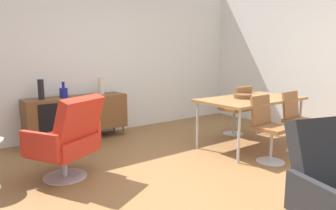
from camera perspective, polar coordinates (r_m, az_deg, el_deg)
name	(u,v)px	position (r m, az deg, el deg)	size (l,w,h in m)	color
ground_plane	(189,179)	(3.54, 3.89, -13.67)	(8.32, 8.32, 0.00)	olive
wall_back	(90,53)	(5.48, -14.25, 9.30)	(6.80, 0.12, 2.80)	silver
wall_right	(335,53)	(5.87, 28.67, 8.43)	(0.12, 5.60, 2.80)	silver
sideboard	(77,114)	(5.15, -16.60, -1.56)	(1.60, 0.45, 0.72)	brown
vase_cobalt	(64,92)	(5.03, -18.89, 2.27)	(0.12, 0.12, 0.25)	navy
vase_sculptural_dark	(41,89)	(4.93, -22.61, 2.70)	(0.09, 0.09, 0.30)	black
vase_ceramic_small	(101,86)	(5.25, -12.34, 3.48)	(0.10, 0.10, 0.28)	beige
dining_table	(251,101)	(4.73, 15.21, 0.74)	(1.60, 0.90, 0.74)	olive
wooden_bowl_on_table	(243,96)	(4.67, 13.76, 1.59)	(0.26, 0.26, 0.06)	brown
dining_chair_back_right	(237,108)	(5.38, 12.70, -0.60)	(0.41, 0.43, 0.86)	brown
dining_chair_front_right	(298,119)	(4.75, 23.01, -2.45)	(0.42, 0.44, 0.86)	brown
dining_chair_front_left	(268,126)	(4.17, 18.16, -3.74)	(0.41, 0.44, 0.86)	brown
lounge_chair_red	(68,138)	(3.59, -18.18, -5.88)	(0.88, 0.87, 0.95)	red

